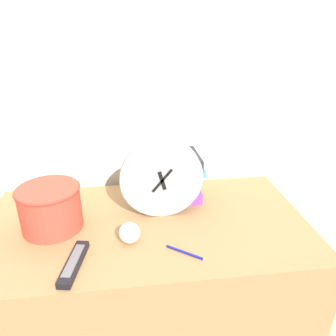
# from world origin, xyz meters

# --- Properties ---
(wall_back) EXTENTS (6.00, 0.04, 2.40)m
(wall_back) POSITION_xyz_m (0.00, 0.68, 1.20)
(wall_back) COLOR silver
(wall_back) RESTS_ON ground_plane
(desk) EXTENTS (1.14, 0.61, 0.72)m
(desk) POSITION_xyz_m (0.00, 0.30, 0.36)
(desk) COLOR olive
(desk) RESTS_ON ground_plane
(desk_clock) EXTENTS (0.29, 0.04, 0.29)m
(desk_clock) POSITION_xyz_m (0.06, 0.35, 0.87)
(desk_clock) COLOR #99999E
(desk_clock) RESTS_ON desk
(book_stack) EXTENTS (0.22, 0.19, 0.19)m
(book_stack) POSITION_xyz_m (0.12, 0.46, 0.82)
(book_stack) COLOR #7A3899
(book_stack) RESTS_ON desk
(basket) EXTENTS (0.21, 0.21, 0.15)m
(basket) POSITION_xyz_m (-0.32, 0.32, 0.80)
(basket) COLOR #C63D2D
(basket) RESTS_ON desk
(tv_remote) EXTENTS (0.07, 0.19, 0.02)m
(tv_remote) POSITION_xyz_m (-0.22, 0.11, 0.73)
(tv_remote) COLOR black
(tv_remote) RESTS_ON desk
(crumpled_paper_ball) EXTENTS (0.07, 0.07, 0.07)m
(crumpled_paper_ball) POSITION_xyz_m (-0.06, 0.20, 0.75)
(crumpled_paper_ball) COLOR white
(crumpled_paper_ball) RESTS_ON desk
(pen) EXTENTS (0.10, 0.08, 0.01)m
(pen) POSITION_xyz_m (0.10, 0.12, 0.72)
(pen) COLOR navy
(pen) RESTS_ON desk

